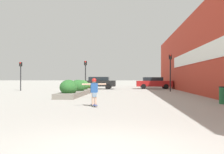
{
  "coord_description": "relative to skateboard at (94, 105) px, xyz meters",
  "views": [
    {
      "loc": [
        0.36,
        -4.62,
        1.37
      ],
      "look_at": [
        -0.92,
        13.32,
        1.46
      ],
      "focal_mm": 40.0,
      "sensor_mm": 36.0,
      "label": 1
    }
  ],
  "objects": [
    {
      "name": "ground_plane",
      "position": [
        1.36,
        -7.34,
        -0.07
      ],
      "size": [
        300.0,
        300.0,
        0.0
      ],
      "primitive_type": "plane",
      "color": "#A3A099"
    },
    {
      "name": "building_wall_right",
      "position": [
        7.57,
        11.42,
        3.53
      ],
      "size": [
        0.67,
        43.09,
        7.19
      ],
      "color": "#B23323",
      "rests_on": "ground_plane"
    },
    {
      "name": "planter_box",
      "position": [
        -2.55,
        8.99,
        0.37
      ],
      "size": [
        1.4,
        11.62,
        1.27
      ],
      "color": "slate",
      "rests_on": "ground_plane"
    },
    {
      "name": "skateboard",
      "position": [
        0.0,
        0.0,
        0.0
      ],
      "size": [
        0.45,
        0.75,
        0.09
      ],
      "rotation": [
        0.0,
        0.0,
        0.37
      ],
      "color": "navy",
      "rests_on": "ground_plane"
    },
    {
      "name": "skateboarder",
      "position": [
        -0.0,
        0.0,
        0.8
      ],
      "size": [
        1.14,
        0.51,
        1.28
      ],
      "rotation": [
        0.0,
        0.0,
        0.37
      ],
      "color": "tan",
      "rests_on": "skateboard"
    },
    {
      "name": "trash_bin",
      "position": [
        6.71,
        1.69,
        0.4
      ],
      "size": [
        0.48,
        0.48,
        0.93
      ],
      "color": "#1E5B33",
      "rests_on": "ground_plane"
    },
    {
      "name": "car_leftmost",
      "position": [
        4.81,
        20.43,
        0.73
      ],
      "size": [
        4.55,
        1.84,
        1.5
      ],
      "rotation": [
        0.0,
        0.0,
        -1.57
      ],
      "color": "maroon",
      "rests_on": "ground_plane"
    },
    {
      "name": "car_center_left",
      "position": [
        -2.29,
        19.35,
        0.76
      ],
      "size": [
        4.48,
        1.92,
        1.54
      ],
      "rotation": [
        0.0,
        0.0,
        1.57
      ],
      "color": "black",
      "rests_on": "ground_plane"
    },
    {
      "name": "traffic_light_left",
      "position": [
        -3.03,
        14.47,
        2.14
      ],
      "size": [
        0.28,
        0.3,
        3.22
      ],
      "color": "black",
      "rests_on": "ground_plane"
    },
    {
      "name": "traffic_light_right",
      "position": [
        5.87,
        13.92,
        2.47
      ],
      "size": [
        0.28,
        0.3,
        3.77
      ],
      "color": "black",
      "rests_on": "ground_plane"
    },
    {
      "name": "traffic_light_far_left",
      "position": [
        -10.26,
        14.64,
        2.09
      ],
      "size": [
        0.28,
        0.3,
        3.13
      ],
      "color": "black",
      "rests_on": "ground_plane"
    }
  ]
}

